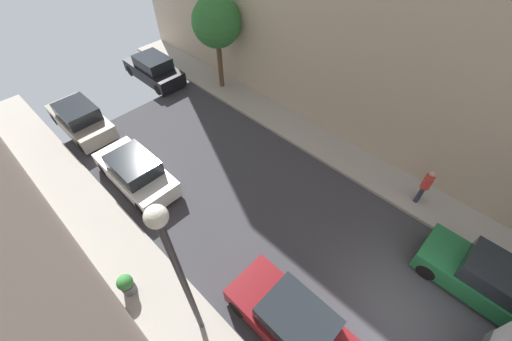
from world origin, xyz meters
The scene contains 11 objects.
ground centered at (0.00, 0.00, 0.00)m, with size 32.00×32.00×0.00m, color #38383D.
sidewalk_right centered at (5.00, 0.00, 0.07)m, with size 2.00×44.00×0.15m, color #A8A399.
parked_car_left_2 centered at (-2.70, 2.20, 0.72)m, with size 1.78×4.20×1.57m.
parked_car_left_3 centered at (-2.70, 10.95, 0.72)m, with size 1.78×4.20×1.57m.
parked_car_left_4 centered at (-2.70, 16.22, 0.72)m, with size 1.78×4.20×1.57m.
parked_car_right_1 centered at (2.70, -1.62, 0.72)m, with size 1.78×4.20×1.57m.
parked_car_right_2 centered at (2.70, 17.71, 0.72)m, with size 1.78×4.20×1.57m.
pedestrian centered at (4.84, 1.60, 1.07)m, with size 0.40×0.36×1.72m.
street_tree_1 centered at (5.00, 14.03, 3.90)m, with size 2.60×2.60×5.08m.
potted_plant_2 centered at (-5.57, 6.89, 0.62)m, with size 0.52×0.52×0.90m.
lamp_post centered at (-4.60, 4.30, 4.18)m, with size 0.44×0.44×6.23m.
Camera 1 is at (-5.59, 0.97, 10.62)m, focal length 21.80 mm.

